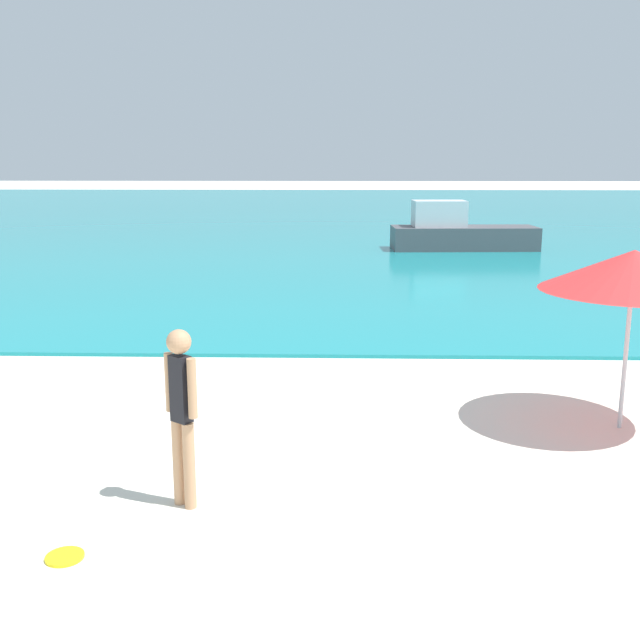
{
  "coord_description": "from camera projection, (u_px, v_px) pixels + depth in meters",
  "views": [
    {
      "loc": [
        -0.23,
        1.14,
        3.08
      ],
      "look_at": [
        -0.48,
        10.56,
        1.01
      ],
      "focal_mm": 41.84,
      "sensor_mm": 36.0,
      "label": 1
    }
  ],
  "objects": [
    {
      "name": "frisbee",
      "position": [
        65.0,
        557.0,
        5.84
      ],
      "size": [
        0.3,
        0.3,
        0.03
      ],
      "primitive_type": "cylinder",
      "color": "yellow",
      "rests_on": "ground"
    },
    {
      "name": "water",
      "position": [
        344.0,
        214.0,
        40.92
      ],
      "size": [
        160.0,
        60.0,
        0.06
      ],
      "primitive_type": "cube",
      "color": "teal",
      "rests_on": "ground"
    },
    {
      "name": "person_standing",
      "position": [
        182.0,
        408.0,
        6.53
      ],
      "size": [
        0.32,
        0.26,
        1.63
      ],
      "rotation": [
        0.0,
        0.0,
        5.64
      ],
      "color": "tan",
      "rests_on": "ground"
    },
    {
      "name": "boat_near",
      "position": [
        458.0,
        233.0,
        24.76
      ],
      "size": [
        4.83,
        1.76,
        1.62
      ],
      "rotation": [
        0.0,
        0.0,
        0.05
      ],
      "color": "#4C4C51",
      "rests_on": "water"
    },
    {
      "name": "beach_umbrella",
      "position": [
        633.0,
        271.0,
        8.27
      ],
      "size": [
        2.04,
        2.04,
        2.08
      ],
      "color": "#B7B7BC",
      "rests_on": "ground"
    }
  ]
}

